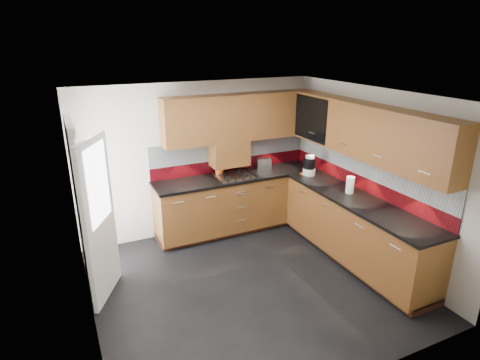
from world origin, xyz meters
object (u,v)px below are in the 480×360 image
toaster (264,164)px  utensil_pot (219,169)px  food_processor (309,166)px  gas_hob (234,176)px

toaster → utensil_pot: bearing=179.1°
toaster → food_processor: bearing=-51.0°
gas_hob → food_processor: size_ratio=1.69×
gas_hob → utensil_pot: utensil_pot is taller
gas_hob → utensil_pot: 0.26m
toaster → food_processor: food_processor is taller
gas_hob → food_processor: bearing=-21.1°
utensil_pot → toaster: bearing=-0.9°
gas_hob → food_processor: 1.21m
gas_hob → toaster: toaster is taller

